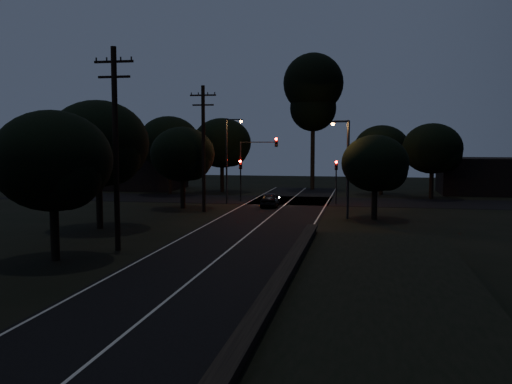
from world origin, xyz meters
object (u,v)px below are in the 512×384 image
(tall_pine, at_px, (313,91))
(signal_left, at_px, (241,173))
(streetlight_b, at_px, (346,154))
(streetlight_c, at_px, (346,162))
(utility_pole_far, at_px, (203,146))
(signal_mast, at_px, (258,157))
(signal_right, at_px, (336,174))
(car, at_px, (270,199))
(utility_pole_mid, at_px, (116,146))
(streetlight_a, at_px, (229,155))

(tall_pine, height_order, signal_left, tall_pine)
(streetlight_b, relative_size, streetlight_c, 1.07)
(utility_pole_far, relative_size, signal_mast, 1.68)
(signal_right, xyz_separation_m, streetlight_c, (1.23, -9.99, 1.51))
(car, bearing_deg, signal_left, -48.17)
(signal_mast, height_order, streetlight_b, streetlight_b)
(signal_mast, bearing_deg, utility_pole_far, -111.11)
(signal_left, relative_size, streetlight_b, 0.51)
(utility_pole_far, relative_size, signal_right, 2.56)
(utility_pole_mid, height_order, tall_pine, tall_pine)
(streetlight_a, bearing_deg, utility_pole_far, -96.59)
(signal_left, distance_m, streetlight_a, 2.77)
(tall_pine, height_order, signal_right, tall_pine)
(signal_mast, relative_size, streetlight_c, 0.83)
(signal_left, distance_m, car, 5.37)
(streetlight_c, height_order, car, streetlight_c)
(tall_pine, bearing_deg, streetlight_b, -68.62)
(signal_left, distance_m, streetlight_c, 14.52)
(signal_mast, distance_m, streetlight_c, 13.28)
(streetlight_a, xyz_separation_m, streetlight_c, (11.14, -8.00, -0.29))
(signal_left, bearing_deg, tall_pine, 69.54)
(signal_left, bearing_deg, streetlight_c, -43.76)
(signal_mast, distance_m, streetlight_a, 3.13)
(utility_pole_mid, distance_m, signal_mast, 25.22)
(utility_pole_mid, xyz_separation_m, streetlight_a, (0.69, 23.00, -1.10))
(signal_left, bearing_deg, utility_pole_mid, -93.21)
(utility_pole_mid, relative_size, streetlight_b, 1.38)
(tall_pine, bearing_deg, car, -96.52)
(signal_left, distance_m, streetlight_b, 10.84)
(utility_pole_far, bearing_deg, signal_right, 37.00)
(tall_pine, xyz_separation_m, streetlight_a, (-6.31, -17.00, -7.13))
(streetlight_a, height_order, streetlight_c, streetlight_a)
(tall_pine, relative_size, signal_left, 3.98)
(signal_right, bearing_deg, signal_mast, 179.97)
(signal_right, distance_m, streetlight_a, 10.26)
(tall_pine, relative_size, signal_mast, 2.61)
(signal_mast, relative_size, streetlight_b, 0.78)
(tall_pine, height_order, streetlight_a, tall_pine)
(tall_pine, xyz_separation_m, signal_right, (3.60, -15.01, -8.93))
(signal_left, height_order, car, signal_left)
(utility_pole_far, xyz_separation_m, tall_pine, (7.00, 23.00, 6.28))
(utility_pole_mid, distance_m, tall_pine, 41.05)
(signal_right, relative_size, signal_mast, 0.66)
(signal_mast, bearing_deg, signal_left, -179.87)
(streetlight_c, xyz_separation_m, car, (-6.94, 6.53, -3.69))
(signal_right, distance_m, signal_mast, 7.66)
(signal_mast, distance_m, car, 5.37)
(signal_mast, bearing_deg, signal_right, -0.03)
(tall_pine, height_order, signal_mast, tall_pine)
(utility_pole_far, relative_size, tall_pine, 0.64)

